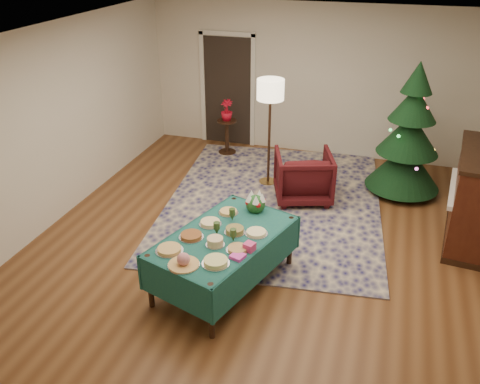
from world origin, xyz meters
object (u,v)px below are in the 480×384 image
(gift_box, at_px, (249,247))
(armchair, at_px, (303,174))
(piano, at_px, (479,199))
(christmas_tree, at_px, (409,137))
(floor_lamp, at_px, (270,96))
(side_table, at_px, (227,137))
(buffet_table, at_px, (224,245))
(potted_plant, at_px, (227,115))

(gift_box, xyz_separation_m, armchair, (0.10, 2.61, -0.29))
(piano, bearing_deg, armchair, 168.06)
(christmas_tree, bearing_deg, armchair, -153.77)
(floor_lamp, height_order, side_table, floor_lamp)
(buffet_table, height_order, piano, piano)
(christmas_tree, xyz_separation_m, piano, (0.93, -1.23, -0.31))
(side_table, bearing_deg, armchair, -39.57)
(armchair, bearing_deg, side_table, -57.97)
(piano, bearing_deg, potted_plant, 154.97)
(gift_box, distance_m, floor_lamp, 3.16)
(gift_box, bearing_deg, piano, 40.03)
(potted_plant, bearing_deg, armchair, -39.57)
(potted_plant, xyz_separation_m, piano, (4.11, -1.92, -0.13))
(armchair, relative_size, potted_plant, 2.22)
(buffet_table, relative_size, side_table, 3.03)
(potted_plant, distance_m, christmas_tree, 3.25)
(piano, bearing_deg, side_table, 154.97)
(armchair, bearing_deg, potted_plant, -57.97)
(christmas_tree, relative_size, piano, 1.35)
(gift_box, distance_m, side_table, 4.35)
(buffet_table, xyz_separation_m, christmas_tree, (1.93, 3.13, 0.40))
(floor_lamp, xyz_separation_m, piano, (3.05, -0.91, -0.85))
(side_table, bearing_deg, christmas_tree, -12.20)
(gift_box, bearing_deg, christmas_tree, 64.77)
(side_table, height_order, potted_plant, potted_plant)
(floor_lamp, height_order, piano, floor_lamp)
(armchair, xyz_separation_m, floor_lamp, (-0.65, 0.40, 1.05))
(side_table, bearing_deg, buffet_table, -71.98)
(side_table, bearing_deg, potted_plant, 180.00)
(buffet_table, bearing_deg, side_table, 108.02)
(gift_box, height_order, side_table, gift_box)
(armchair, bearing_deg, buffet_table, 60.67)
(armchair, xyz_separation_m, christmas_tree, (1.47, 0.72, 0.51))
(side_table, height_order, christmas_tree, christmas_tree)
(buffet_table, height_order, floor_lamp, floor_lamp)
(armchair, distance_m, side_table, 2.22)
(armchair, xyz_separation_m, piano, (2.40, -0.51, 0.20))
(floor_lamp, xyz_separation_m, christmas_tree, (2.12, 0.32, -0.54))
(armchair, height_order, piano, piano)
(armchair, relative_size, piano, 0.55)
(side_table, distance_m, potted_plant, 0.44)
(buffet_table, xyz_separation_m, floor_lamp, (-0.19, 2.81, 0.93))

